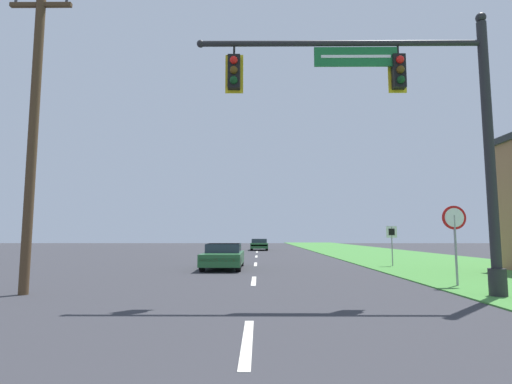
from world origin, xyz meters
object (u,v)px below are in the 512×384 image
object	(u,v)px
car_ahead	(224,256)
stop_sign	(455,227)
far_car	(259,244)
utility_pole_near	(34,123)
route_sign_post	(392,237)
signal_mast	(417,121)

from	to	relation	value
car_ahead	stop_sign	distance (m)	10.50
far_car	car_ahead	bearing A→B (deg)	-94.25
stop_sign	utility_pole_near	size ratio (longest dim) A/B	0.27
car_ahead	stop_sign	size ratio (longest dim) A/B	1.87
route_sign_post	utility_pole_near	xyz separation A→B (m)	(-13.26, -9.74, 3.25)
signal_mast	car_ahead	xyz separation A→B (m)	(-6.01, 8.92, -4.08)
far_car	route_sign_post	size ratio (longest dim) A/B	2.14
route_sign_post	utility_pole_near	distance (m)	16.77
stop_sign	utility_pole_near	bearing A→B (deg)	-172.03
signal_mast	stop_sign	world-z (taller)	signal_mast
car_ahead	route_sign_post	world-z (taller)	route_sign_post
far_car	stop_sign	xyz separation A→B (m)	(6.19, -30.34, 1.26)
stop_sign	far_car	bearing A→B (deg)	101.53
signal_mast	stop_sign	bearing A→B (deg)	48.28
car_ahead	far_car	size ratio (longest dim) A/B	1.08
route_sign_post	car_ahead	bearing A→B (deg)	-171.93
signal_mast	far_car	size ratio (longest dim) A/B	1.88
car_ahead	route_sign_post	bearing A→B (deg)	8.07
stop_sign	route_sign_post	distance (m)	8.00
signal_mast	car_ahead	world-z (taller)	signal_mast
car_ahead	utility_pole_near	bearing A→B (deg)	-118.84
signal_mast	car_ahead	distance (m)	11.50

